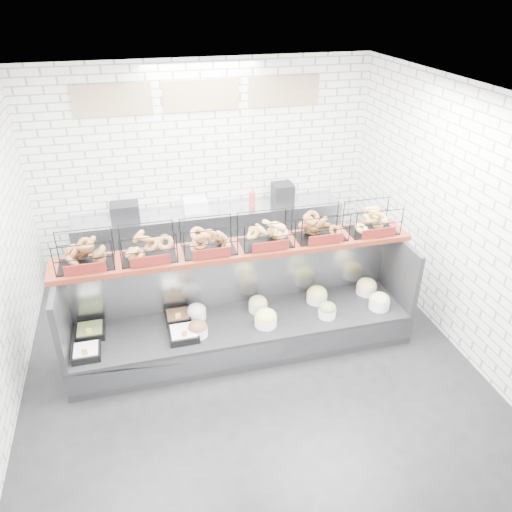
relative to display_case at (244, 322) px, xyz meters
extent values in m
plane|color=black|center=(-0.02, -0.35, -0.33)|extent=(5.50, 5.50, 0.00)
cube|color=white|center=(-0.02, 2.40, 1.17)|extent=(5.00, 0.02, 3.00)
cube|color=white|center=(2.48, -0.35, 1.17)|extent=(0.02, 5.50, 3.00)
cube|color=white|center=(-0.02, -0.35, 2.67)|extent=(5.00, 5.50, 0.02)
cube|color=tan|center=(-1.22, 2.37, 2.17)|extent=(1.05, 0.03, 0.42)
cube|color=tan|center=(-0.02, 2.37, 2.17)|extent=(1.05, 0.03, 0.42)
cube|color=tan|center=(1.18, 2.37, 2.17)|extent=(1.05, 0.03, 0.42)
cube|color=black|center=(-0.02, -0.05, -0.13)|extent=(4.00, 0.90, 0.40)
cube|color=#93969B|center=(-0.02, -0.48, -0.11)|extent=(4.00, 0.03, 0.28)
cube|color=#93969B|center=(-0.02, 0.36, 0.47)|extent=(4.00, 0.08, 0.80)
cube|color=black|center=(-1.99, -0.05, 0.47)|extent=(0.06, 0.90, 0.80)
cube|color=black|center=(1.95, -0.05, 0.47)|extent=(0.06, 0.90, 0.80)
cube|color=black|center=(-1.78, -0.25, 0.11)|extent=(0.29, 0.29, 0.08)
cube|color=silver|center=(-1.78, -0.25, 0.15)|extent=(0.25, 0.25, 0.04)
cube|color=gold|center=(-1.78, -0.36, 0.20)|extent=(0.06, 0.01, 0.08)
cube|color=black|center=(-1.75, 0.11, 0.11)|extent=(0.32, 0.32, 0.08)
cube|color=olive|center=(-1.75, 0.11, 0.15)|extent=(0.27, 0.27, 0.04)
cube|color=gold|center=(-1.75, 0.00, 0.20)|extent=(0.06, 0.01, 0.08)
cube|color=black|center=(-0.74, -0.20, 0.11)|extent=(0.33, 0.33, 0.08)
cube|color=white|center=(-0.74, -0.20, 0.15)|extent=(0.28, 0.28, 0.04)
cube|color=gold|center=(-0.74, -0.31, 0.20)|extent=(0.06, 0.01, 0.08)
cube|color=black|center=(-0.76, 0.14, 0.11)|extent=(0.28, 0.28, 0.08)
cube|color=brown|center=(-0.76, 0.14, 0.15)|extent=(0.24, 0.24, 0.04)
cube|color=gold|center=(-0.76, 0.04, 0.20)|extent=(0.06, 0.01, 0.08)
cylinder|color=white|center=(-0.57, -0.20, 0.13)|extent=(0.22, 0.22, 0.11)
ellipsoid|color=brown|center=(-0.57, -0.20, 0.19)|extent=(0.22, 0.22, 0.15)
cylinder|color=white|center=(-0.54, 0.12, 0.13)|extent=(0.22, 0.22, 0.11)
ellipsoid|color=silver|center=(-0.54, 0.12, 0.19)|extent=(0.22, 0.22, 0.15)
cylinder|color=white|center=(0.21, -0.21, 0.13)|extent=(0.26, 0.26, 0.11)
ellipsoid|color=#D2D06B|center=(0.21, -0.21, 0.19)|extent=(0.26, 0.26, 0.18)
cylinder|color=white|center=(0.20, 0.10, 0.13)|extent=(0.23, 0.23, 0.11)
ellipsoid|color=#D5BC83|center=(0.20, 0.10, 0.19)|extent=(0.22, 0.22, 0.16)
cylinder|color=white|center=(0.97, -0.23, 0.13)|extent=(0.21, 0.21, 0.11)
ellipsoid|color=olive|center=(0.97, -0.23, 0.19)|extent=(0.21, 0.21, 0.15)
cylinder|color=white|center=(0.96, 0.10, 0.13)|extent=(0.26, 0.26, 0.11)
ellipsoid|color=#CCC868|center=(0.96, 0.10, 0.19)|extent=(0.25, 0.25, 0.18)
cylinder|color=white|center=(1.65, -0.22, 0.13)|extent=(0.25, 0.25, 0.11)
ellipsoid|color=#CABD7C|center=(1.65, -0.22, 0.19)|extent=(0.25, 0.25, 0.17)
cylinder|color=white|center=(1.64, 0.12, 0.13)|extent=(0.26, 0.26, 0.11)
ellipsoid|color=#F0CF7B|center=(1.64, 0.12, 0.19)|extent=(0.25, 0.25, 0.18)
cube|color=#4E1A10|center=(-0.02, 0.17, 0.90)|extent=(4.10, 0.50, 0.06)
cube|color=black|center=(-1.66, 0.17, 1.10)|extent=(0.60, 0.38, 0.34)
cube|color=#581310|center=(-1.66, -0.03, 1.00)|extent=(0.42, 0.02, 0.11)
cube|color=black|center=(-1.00, 0.17, 1.10)|extent=(0.60, 0.38, 0.34)
cube|color=#581310|center=(-1.00, -0.03, 1.00)|extent=(0.42, 0.02, 0.11)
cube|color=black|center=(-0.35, 0.17, 1.10)|extent=(0.60, 0.38, 0.34)
cube|color=#581310|center=(-0.35, -0.03, 1.00)|extent=(0.42, 0.02, 0.11)
cube|color=black|center=(0.31, 0.17, 1.10)|extent=(0.60, 0.38, 0.34)
cube|color=#581310|center=(0.31, -0.03, 1.00)|extent=(0.42, 0.02, 0.11)
cube|color=black|center=(0.97, 0.17, 1.10)|extent=(0.60, 0.38, 0.34)
cube|color=#581310|center=(0.97, -0.03, 1.00)|extent=(0.42, 0.02, 0.11)
cube|color=black|center=(1.63, 0.17, 1.10)|extent=(0.60, 0.38, 0.34)
cube|color=#581310|center=(1.63, -0.03, 1.00)|extent=(0.42, 0.02, 0.11)
cube|color=#93969B|center=(-0.02, 2.08, 0.12)|extent=(4.00, 0.60, 0.90)
cube|color=black|center=(-1.25, 2.05, 0.69)|extent=(0.40, 0.30, 0.24)
cube|color=silver|center=(-0.23, 2.11, 0.66)|extent=(0.35, 0.28, 0.18)
cylinder|color=#C53B31|center=(0.63, 2.08, 0.68)|extent=(0.09, 0.09, 0.22)
cube|color=black|center=(1.11, 2.09, 0.72)|extent=(0.30, 0.30, 0.30)
camera|label=1|loc=(-1.06, -4.70, 3.60)|focal=35.00mm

